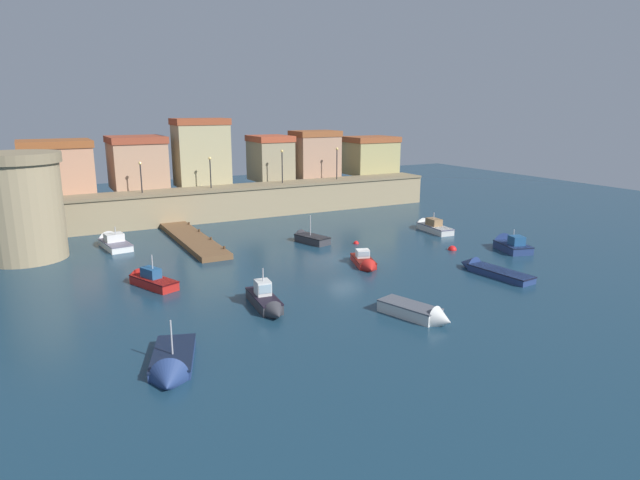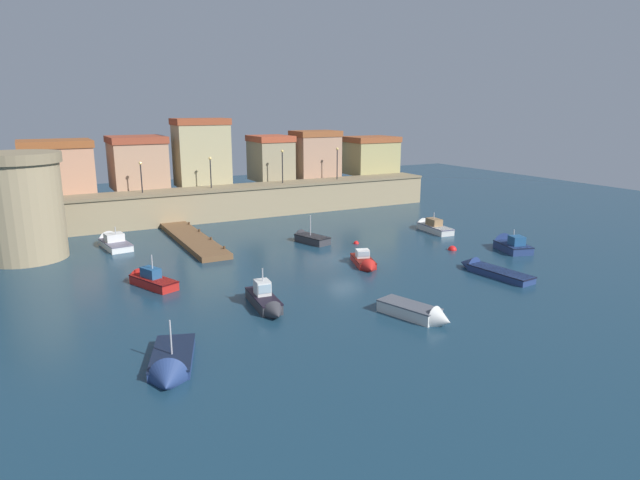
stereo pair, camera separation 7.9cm
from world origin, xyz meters
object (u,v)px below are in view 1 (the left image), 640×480
at_px(moored_boat_9, 365,262).
at_px(quay_lamp_0, 141,172).
at_px(moored_boat_6, 148,279).
at_px(moored_boat_8, 267,302).
at_px(moored_boat_4, 171,367).
at_px(moored_boat_5, 307,238).
at_px(quay_lamp_1, 210,167).
at_px(moored_boat_0, 112,242).
at_px(fortress_tower, 22,206).
at_px(moored_boat_3, 430,226).
at_px(moored_boat_1, 419,313).
at_px(mooring_buoy_0, 356,244).
at_px(mooring_buoy_1, 452,250).
at_px(quay_lamp_2, 282,161).
at_px(moored_boat_7, 509,244).
at_px(quay_lamp_3, 337,158).
at_px(moored_boat_2, 487,269).

bearing_deg(moored_boat_9, quay_lamp_0, -134.24).
distance_m(moored_boat_6, moored_boat_8, 9.82).
xyz_separation_m(moored_boat_4, moored_boat_9, (17.32, 10.46, 0.06)).
height_order(moored_boat_5, moored_boat_9, moored_boat_5).
distance_m(quay_lamp_1, moored_boat_0, 14.54).
bearing_deg(moored_boat_4, fortress_tower, -149.04).
xyz_separation_m(moored_boat_0, moored_boat_3, (28.79, -8.15, 0.02)).
bearing_deg(moored_boat_1, moored_boat_0, -171.01).
xyz_separation_m(moored_boat_0, moored_boat_4, (-1.15, -26.39, -0.13)).
bearing_deg(moored_boat_8, fortress_tower, -141.90).
xyz_separation_m(mooring_buoy_0, mooring_buoy_1, (6.09, -5.79, 0.00)).
relative_size(moored_boat_5, mooring_buoy_1, 5.88).
bearing_deg(moored_boat_4, quay_lamp_1, 178.29).
distance_m(moored_boat_9, mooring_buoy_1, 9.36).
distance_m(quay_lamp_2, mooring_buoy_1, 23.98).
relative_size(moored_boat_0, moored_boat_7, 1.26).
distance_m(moored_boat_0, moored_boat_6, 12.67).
bearing_deg(quay_lamp_3, moored_boat_0, -164.77).
distance_m(quay_lamp_3, moored_boat_3, 16.54).
distance_m(quay_lamp_2, moored_boat_9, 24.21).
bearing_deg(mooring_buoy_1, moored_boat_3, 64.91).
xyz_separation_m(moored_boat_5, mooring_buoy_1, (9.63, -8.48, -0.36)).
bearing_deg(fortress_tower, mooring_buoy_1, -23.49).
height_order(moored_boat_8, mooring_buoy_1, moored_boat_8).
bearing_deg(moored_boat_9, moored_boat_4, -40.35).
xyz_separation_m(moored_boat_2, mooring_buoy_0, (-3.80, 12.23, -0.27)).
bearing_deg(quay_lamp_3, moored_boat_8, -126.71).
bearing_deg(quay_lamp_1, mooring_buoy_0, -64.43).
distance_m(moored_boat_0, mooring_buoy_1, 29.68).
relative_size(moored_boat_3, mooring_buoy_0, 10.97).
distance_m(moored_boat_2, moored_boat_9, 9.05).
xyz_separation_m(moored_boat_7, mooring_buoy_0, (-10.53, 7.89, -0.43)).
bearing_deg(mooring_buoy_1, quay_lamp_3, 86.26).
bearing_deg(moored_boat_0, mooring_buoy_1, -128.48).
height_order(moored_boat_6, mooring_buoy_1, moored_boat_6).
bearing_deg(moored_boat_2, mooring_buoy_1, -25.49).
xyz_separation_m(moored_boat_4, moored_boat_8, (7.09, 5.54, 0.20)).
height_order(quay_lamp_2, moored_boat_6, quay_lamp_2).
height_order(moored_boat_6, moored_boat_8, moored_boat_8).
bearing_deg(mooring_buoy_0, quay_lamp_1, 115.57).
bearing_deg(moored_boat_2, quay_lamp_1, 16.29).
xyz_separation_m(moored_boat_1, moored_boat_8, (-7.16, 5.65, 0.09)).
distance_m(quay_lamp_2, moored_boat_4, 40.11).
distance_m(fortress_tower, quay_lamp_1, 20.00).
xyz_separation_m(quay_lamp_2, moored_boat_9, (-3.62, -23.28, -5.59)).
distance_m(quay_lamp_3, moored_boat_6, 33.60).
relative_size(moored_boat_1, moored_boat_2, 0.77).
bearing_deg(quay_lamp_3, moored_boat_3, -83.29).
xyz_separation_m(quay_lamp_1, moored_boat_4, (-12.54, -33.73, -5.39)).
height_order(quay_lamp_0, moored_boat_6, quay_lamp_0).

